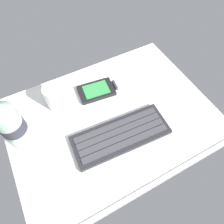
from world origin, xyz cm
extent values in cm
cube|color=silver|center=(0.00, 0.00, -1.00)|extent=(64.00, 48.00, 2.00)
cube|color=silver|center=(0.00, -23.40, 0.40)|extent=(64.00, 1.20, 0.80)
cube|color=#232328|center=(-0.85, -7.13, 0.70)|extent=(29.66, 12.88, 1.40)
cube|color=#3D3D42|center=(-0.63, -3.83, 1.55)|extent=(26.75, 3.75, 0.30)
cube|color=#3D3D42|center=(-0.78, -6.03, 1.55)|extent=(26.75, 3.75, 0.30)
cube|color=#3D3D42|center=(-0.92, -8.22, 1.55)|extent=(26.75, 3.75, 0.30)
cube|color=#3D3D42|center=(-1.07, -10.42, 1.55)|extent=(26.75, 3.75, 0.30)
cube|color=black|center=(0.50, 11.50, 0.70)|extent=(12.80, 8.94, 1.40)
cube|color=green|center=(0.50, 11.50, 1.45)|extent=(9.03, 6.86, 0.10)
cube|color=#333338|center=(6.86, 10.76, 0.70)|extent=(1.24, 3.87, 1.12)
cylinder|color=silver|center=(-13.42, 12.60, 4.25)|extent=(6.40, 6.40, 8.50)
cylinder|color=orange|center=(-13.42, 12.60, 3.26)|extent=(5.50, 5.50, 6.12)
cylinder|color=#9EC1A8|center=(-26.86, 5.55, 7.50)|extent=(6.60, 6.60, 15.00)
cylinder|color=#2D2D38|center=(-26.86, 5.55, 8.25)|extent=(6.73, 6.73, 3.80)
camera|label=1|loc=(-15.52, -29.21, 54.45)|focal=32.06mm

